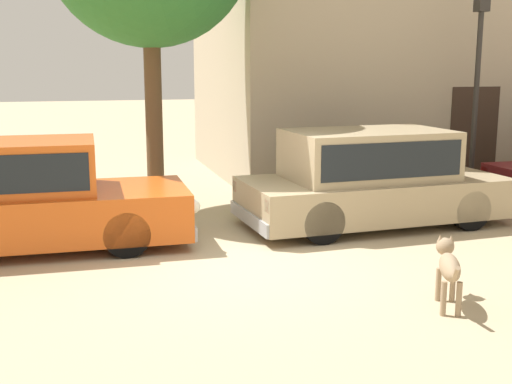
# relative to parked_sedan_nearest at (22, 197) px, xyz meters

# --- Properties ---
(ground_plane) EXTENTS (80.00, 80.00, 0.00)m
(ground_plane) POSITION_rel_parked_sedan_nearest_xyz_m (2.80, -1.50, -0.75)
(ground_plane) COLOR tan
(parked_sedan_nearest) EXTENTS (4.70, 1.80, 1.53)m
(parked_sedan_nearest) POSITION_rel_parked_sedan_nearest_xyz_m (0.00, 0.00, 0.00)
(parked_sedan_nearest) COLOR #D15619
(parked_sedan_nearest) RESTS_ON ground_plane
(parked_sedan_second) EXTENTS (4.43, 2.03, 1.53)m
(parked_sedan_second) POSITION_rel_parked_sedan_nearest_xyz_m (5.28, -0.01, 0.05)
(parked_sedan_second) COLOR tan
(parked_sedan_second) RESTS_ON ground_plane
(stray_dog_spotted) EXTENTS (0.52, 1.03, 0.70)m
(stray_dog_spotted) POSITION_rel_parked_sedan_nearest_xyz_m (4.52, -3.53, -0.30)
(stray_dog_spotted) COLOR #997F60
(stray_dog_spotted) RESTS_ON ground_plane
(street_lamp) EXTENTS (0.22, 0.22, 3.78)m
(street_lamp) POSITION_rel_parked_sedan_nearest_xyz_m (8.10, 1.46, 1.68)
(street_lamp) COLOR #2D2B28
(street_lamp) RESTS_ON ground_plane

